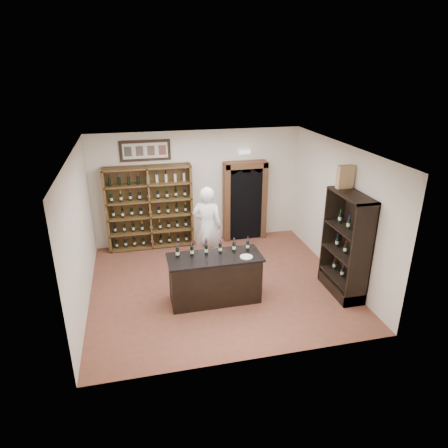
{
  "coord_description": "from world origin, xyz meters",
  "views": [
    {
      "loc": [
        -1.63,
        -7.55,
        4.58
      ],
      "look_at": [
        0.2,
        0.3,
        1.3
      ],
      "focal_mm": 32.0,
      "sensor_mm": 36.0,
      "label": 1
    }
  ],
  "objects_px": {
    "wine_shelf": "(150,207)",
    "shopkeeper": "(207,227)",
    "tasting_counter": "(215,279)",
    "counter_bottle_0": "(177,252)",
    "wine_crate": "(345,177)",
    "side_cabinet": "(345,260)"
  },
  "relations": [
    {
      "from": "tasting_counter",
      "to": "counter_bottle_0",
      "type": "relative_size",
      "value": 6.27
    },
    {
      "from": "shopkeeper",
      "to": "counter_bottle_0",
      "type": "bearing_deg",
      "value": 81.99
    },
    {
      "from": "tasting_counter",
      "to": "side_cabinet",
      "type": "height_order",
      "value": "side_cabinet"
    },
    {
      "from": "tasting_counter",
      "to": "wine_crate",
      "type": "relative_size",
      "value": 3.98
    },
    {
      "from": "wine_shelf",
      "to": "tasting_counter",
      "type": "xyz_separation_m",
      "value": [
        1.1,
        -2.93,
        -0.61
      ]
    },
    {
      "from": "wine_shelf",
      "to": "shopkeeper",
      "type": "height_order",
      "value": "wine_shelf"
    },
    {
      "from": "wine_shelf",
      "to": "wine_crate",
      "type": "xyz_separation_m",
      "value": [
        3.83,
        -2.83,
        1.34
      ]
    },
    {
      "from": "tasting_counter",
      "to": "side_cabinet",
      "type": "distance_m",
      "value": 2.75
    },
    {
      "from": "wine_shelf",
      "to": "side_cabinet",
      "type": "height_order",
      "value": "same"
    },
    {
      "from": "tasting_counter",
      "to": "side_cabinet",
      "type": "bearing_deg",
      "value": -6.28
    },
    {
      "from": "side_cabinet",
      "to": "wine_crate",
      "type": "height_order",
      "value": "wine_crate"
    },
    {
      "from": "counter_bottle_0",
      "to": "wine_crate",
      "type": "height_order",
      "value": "wine_crate"
    },
    {
      "from": "wine_shelf",
      "to": "shopkeeper",
      "type": "distance_m",
      "value": 1.85
    },
    {
      "from": "tasting_counter",
      "to": "side_cabinet",
      "type": "xyz_separation_m",
      "value": [
        2.72,
        -0.3,
        0.26
      ]
    },
    {
      "from": "counter_bottle_0",
      "to": "tasting_counter",
      "type": "bearing_deg",
      "value": -10.61
    },
    {
      "from": "wine_shelf",
      "to": "counter_bottle_0",
      "type": "relative_size",
      "value": 7.33
    },
    {
      "from": "wine_shelf",
      "to": "wine_crate",
      "type": "distance_m",
      "value": 4.95
    },
    {
      "from": "tasting_counter",
      "to": "counter_bottle_0",
      "type": "height_order",
      "value": "counter_bottle_0"
    },
    {
      "from": "tasting_counter",
      "to": "counter_bottle_0",
      "type": "bearing_deg",
      "value": 169.39
    },
    {
      "from": "shopkeeper",
      "to": "wine_crate",
      "type": "distance_m",
      "value": 3.3
    },
    {
      "from": "tasting_counter",
      "to": "shopkeeper",
      "type": "bearing_deg",
      "value": 84.48
    },
    {
      "from": "side_cabinet",
      "to": "shopkeeper",
      "type": "relative_size",
      "value": 1.11
    }
  ]
}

